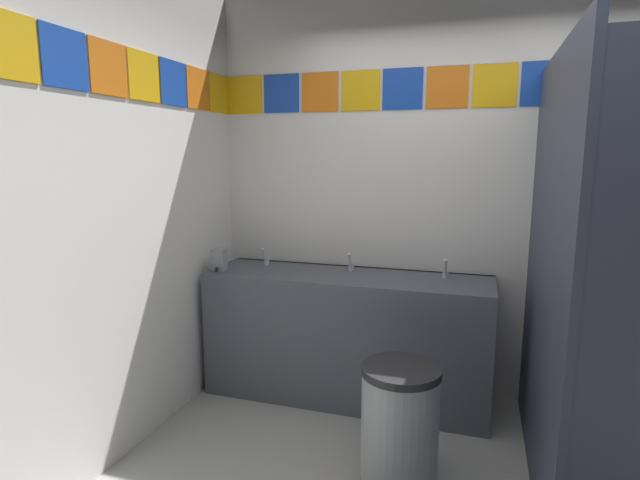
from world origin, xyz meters
TOP-DOWN VIEW (x-y plane):
  - wall_back at (0.00, 1.45)m, footprint 3.74×0.09m
  - wall_side at (-1.91, -0.00)m, footprint 0.09×2.81m
  - vanity_counter at (-0.87, 1.13)m, footprint 1.90×0.56m
  - faucet_left at (-1.50, 1.22)m, footprint 0.04×0.10m
  - faucet_center at (-0.87, 1.22)m, footprint 0.04×0.10m
  - faucet_right at (-0.24, 1.22)m, footprint 0.04×0.10m
  - soap_dispenser at (-1.74, 0.97)m, footprint 0.09×0.09m
  - stall_divider at (0.44, 0.36)m, footprint 0.92×1.57m
  - trash_bin at (-0.38, 0.35)m, footprint 0.40×0.40m

SIDE VIEW (x-z plane):
  - trash_bin at x=-0.38m, z-range 0.00..0.61m
  - vanity_counter at x=-0.87m, z-range 0.02..0.88m
  - faucet_left at x=-1.50m, z-range 0.85..0.99m
  - faucet_center at x=-0.87m, z-range 0.85..0.99m
  - faucet_right at x=-0.24m, z-range 0.85..0.99m
  - soap_dispenser at x=-1.74m, z-range 0.86..1.02m
  - stall_divider at x=0.44m, z-range 0.00..2.16m
  - wall_back at x=0.00m, z-range 0.01..2.77m
  - wall_side at x=-1.91m, z-range 0.01..2.77m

